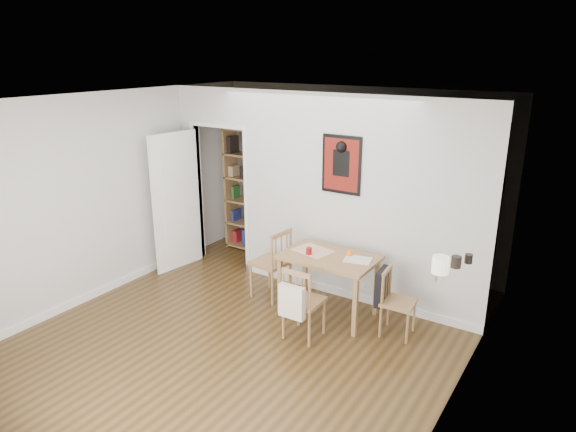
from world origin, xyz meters
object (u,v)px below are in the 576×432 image
Objects in this scene: chair_right at (397,302)px; ceramic_jar_a at (456,262)px; bookshelf at (251,191)px; fireplace at (453,326)px; ceramic_jar_b at (469,259)px; mantel_lamp at (440,266)px; chair_left at (271,263)px; orange_fruit at (350,253)px; notebook at (358,260)px; dining_table at (329,263)px; red_glass at (309,251)px; chair_front at (303,301)px.

chair_right is 7.03× the size of ceramic_jar_a.
fireplace is (3.71, -1.83, -0.36)m from bookshelf.
bookshelf is 4.05m from ceramic_jar_b.
mantel_lamp is (-0.09, -0.30, 0.69)m from fireplace.
ceramic_jar_a is at bearing -34.46° from chair_right.
orange_fruit is at bearing 5.37° from chair_left.
fireplace is 1.59m from orange_fruit.
notebook is 1.41m from ceramic_jar_a.
orange_fruit is (0.21, 0.11, 0.13)m from dining_table.
bookshelf reaches higher than notebook.
notebook is at bearing 142.02° from mantel_lamp.
chair_right is at bearing -9.84° from orange_fruit.
chair_left is at bearing -174.63° from orange_fruit.
bookshelf is at bearing 143.98° from red_glass.
dining_table is 0.91m from chair_right.
notebook is at bearing 2.12° from chair_left.
ceramic_jar_b reaches higher than chair_right.
chair_left is 8.48× the size of ceramic_jar_a.
red_glass reaches higher than notebook.
orange_fruit is 0.32× the size of mantel_lamp.
red_glass is 0.48m from orange_fruit.
bookshelf is at bearing 134.64° from chair_left.
chair_right is 3.25m from bookshelf.
red_glass is at bearing -156.81° from dining_table.
orange_fruit is at bearing 154.03° from fireplace.
notebook is (2.42, -1.20, -0.20)m from bookshelf.
orange_fruit is at bearing 156.31° from ceramic_jar_a.
ceramic_jar_b is at bearing 10.37° from chair_front.
chair_right is 2.57× the size of notebook.
chair_right reaches higher than notebook.
bookshelf is 4.05m from ceramic_jar_a.
mantel_lamp is at bearing -36.64° from orange_fruit.
mantel_lamp is at bearing -29.58° from dining_table.
ceramic_jar_a is (0.70, -0.48, 0.81)m from chair_right.
fireplace reaches higher than notebook.
mantel_lamp reaches higher than orange_fruit.
chair_right is at bearing -0.07° from dining_table.
chair_front is 1.62m from fireplace.
mantel_lamp reaches higher than chair_front.
ceramic_jar_b reaches higher than orange_fruit.
orange_fruit is at bearing -26.52° from bookshelf.
chair_left is at bearing 179.12° from dining_table.
dining_table is 0.66m from chair_front.
notebook is (-0.52, 0.06, 0.37)m from chair_right.
fireplace reaches higher than orange_fruit.
dining_table is at bearing 160.49° from fireplace.
ceramic_jar_a is (3.65, -1.74, 0.24)m from bookshelf.
notebook is (-1.28, 0.64, 0.15)m from fireplace.
chair_front reaches higher than notebook.
ceramic_jar_b is at bearing -22.90° from bookshelf.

